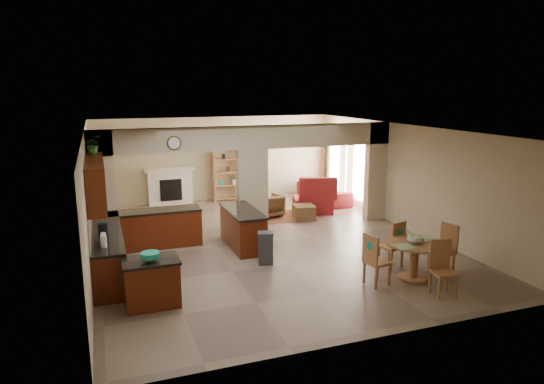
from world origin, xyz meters
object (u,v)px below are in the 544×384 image
object	(u,v)px
sofa	(324,191)
armchair	(269,206)
dining_table	(414,255)
kitchen_island	(152,282)

from	to	relation	value
sofa	armchair	bearing A→B (deg)	116.66
dining_table	armchair	size ratio (longest dim) A/B	1.61
kitchen_island	sofa	bearing A→B (deg)	43.67
dining_table	sofa	xyz separation A→B (m)	(1.29, 6.76, -0.16)
dining_table	sofa	distance (m)	6.88
kitchen_island	dining_table	world-z (taller)	kitchen_island
dining_table	armchair	distance (m)	5.66
dining_table	sofa	size ratio (longest dim) A/B	0.47
armchair	kitchen_island	bearing A→B (deg)	37.77
dining_table	armchair	bearing A→B (deg)	100.94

